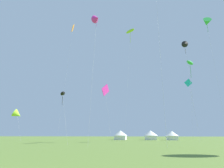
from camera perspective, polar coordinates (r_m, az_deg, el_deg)
The scene contains 13 objects.
kite_orange_diamond at distance 68.54m, azimuth -10.75°, elevation 14.59°, with size 3.10×2.70×35.72m.
kite_magenta_diamond at distance 42.95m, azimuth -1.81°, elevation -1.72°, with size 2.07×2.63×11.92m.
kite_cyan_diamond at distance 64.57m, azimuth 20.26°, elevation 0.19°, with size 2.72×2.58×17.59m.
kite_green_delta at distance 63.40m, azimuth 24.64°, elevation 15.16°, with size 2.39×2.74×32.39m.
kite_magenta_delta at distance 37.24m, azimuth -4.32°, elevation 17.46°, with size 1.93×3.00×21.72m.
kite_lime_delta at distance 57.49m, azimuth -24.60°, elevation -7.60°, with size 3.88×3.00×7.93m.
kite_green_parafoil at distance 55.63m, azimuth 20.64°, elevation 5.47°, with size 2.73×3.53×19.66m.
kite_black_parafoil at distance 39.47m, azimuth -13.41°, elevation -2.58°, with size 2.82×2.67×9.49m.
kite_black_delta at distance 53.98m, azimuth 19.37°, elevation 10.36°, with size 1.82×2.81×23.93m.
kite_lime_parafoil at distance 70.65m, azimuth 5.02°, elevation 14.27°, with size 4.09×3.60×35.44m.
festival_tent_right at distance 69.25m, azimuth 2.31°, elevation -13.75°, with size 4.56×4.56×2.96m.
festival_tent_center at distance 68.57m, azimuth 10.55°, elevation -13.55°, with size 4.54×4.54×2.95m.
festival_tent_left at distance 68.87m, azimuth 16.12°, elevation -13.34°, with size 4.23×4.23×2.75m.
Camera 1 is at (6.85, -5.64, 1.64)m, focal length 33.23 mm.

